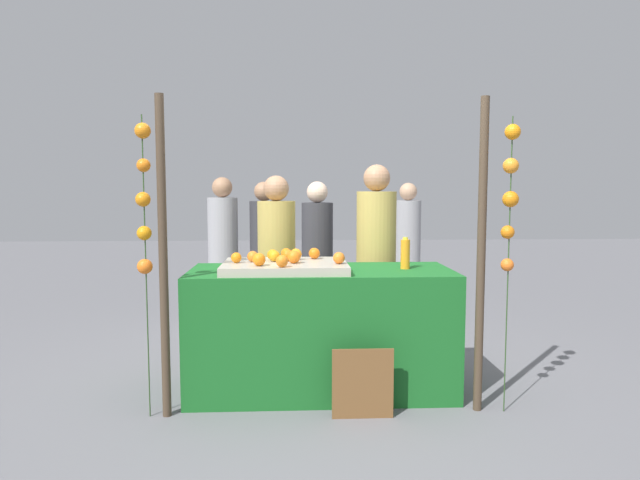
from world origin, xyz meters
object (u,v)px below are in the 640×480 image
at_px(stall_counter, 321,330).
at_px(vendor_left, 277,276).
at_px(juice_bottle, 405,254).
at_px(vendor_right, 376,270).
at_px(orange_0, 274,256).
at_px(chalkboard_sign, 363,384).
at_px(orange_1, 259,259).

distance_m(stall_counter, vendor_left, 0.84).
height_order(juice_bottle, vendor_right, vendor_right).
distance_m(vendor_left, vendor_right, 0.85).
height_order(orange_0, chalkboard_sign, orange_0).
bearing_deg(chalkboard_sign, vendor_left, 115.36).
distance_m(orange_1, juice_bottle, 1.07).
bearing_deg(orange_0, vendor_left, 90.38).
distance_m(juice_bottle, vendor_right, 0.74).
relative_size(vendor_left, vendor_right, 0.94).
bearing_deg(vendor_right, juice_bottle, -81.18).
xyz_separation_m(stall_counter, chalkboard_sign, (0.24, -0.52, -0.22)).
distance_m(orange_0, vendor_left, 0.75).
xyz_separation_m(stall_counter, orange_1, (-0.43, -0.23, 0.55)).
distance_m(orange_0, chalkboard_sign, 1.09).
xyz_separation_m(orange_0, chalkboard_sign, (0.58, -0.52, -0.77)).
bearing_deg(chalkboard_sign, vendor_right, 77.84).
bearing_deg(stall_counter, vendor_right, 54.35).
bearing_deg(juice_bottle, stall_counter, -179.39).
bearing_deg(stall_counter, orange_1, -152.25).
xyz_separation_m(orange_0, orange_1, (-0.10, -0.22, 0.00)).
distance_m(stall_counter, orange_1, 0.73).
xyz_separation_m(stall_counter, juice_bottle, (0.61, 0.01, 0.55)).
xyz_separation_m(juice_bottle, chalkboard_sign, (-0.37, -0.53, -0.78)).
bearing_deg(vendor_right, orange_0, -139.85).
xyz_separation_m(stall_counter, vendor_right, (0.50, 0.70, 0.33)).
bearing_deg(orange_0, vendor_right, 40.15).
distance_m(orange_1, vendor_right, 1.34).
relative_size(stall_counter, orange_0, 23.51).
relative_size(orange_1, juice_bottle, 0.38).
distance_m(orange_1, chalkboard_sign, 1.07).
relative_size(stall_counter, vendor_right, 1.13).
bearing_deg(vendor_right, vendor_left, 179.87).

